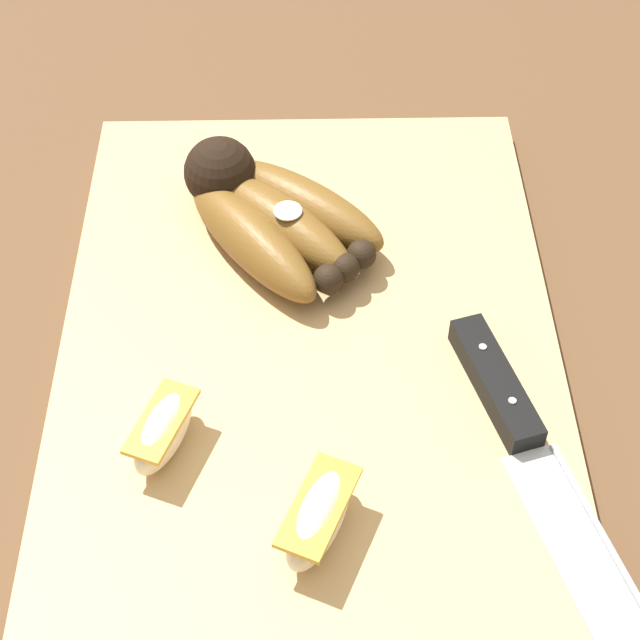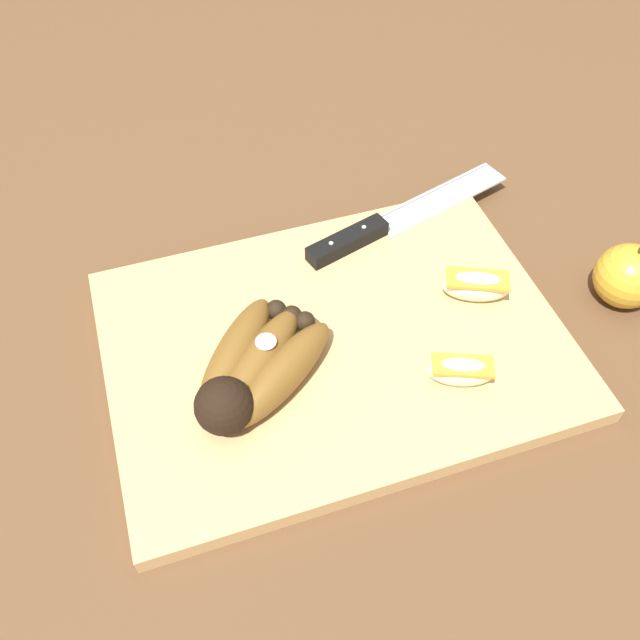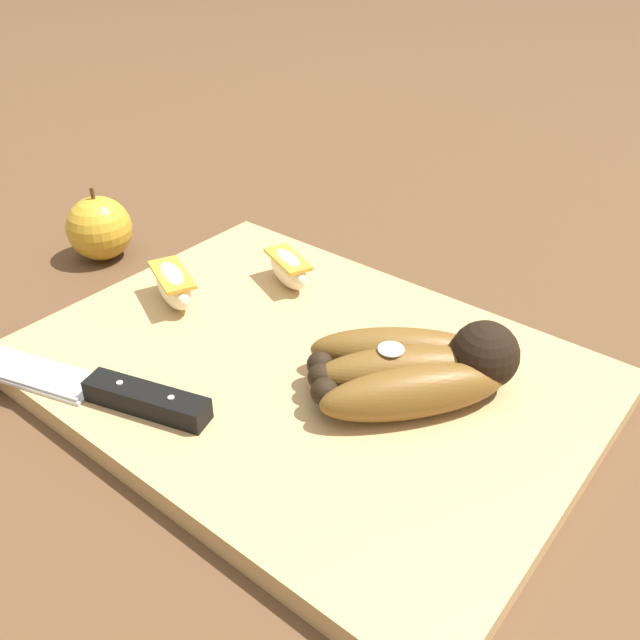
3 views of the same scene
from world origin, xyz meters
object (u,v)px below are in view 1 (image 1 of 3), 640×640
(banana_bunch, at_px, (269,214))
(chefs_knife, at_px, (528,445))
(apple_wedge_near, at_px, (319,516))
(apple_wedge_middle, at_px, (163,431))

(banana_bunch, relative_size, chefs_knife, 0.59)
(banana_bunch, bearing_deg, apple_wedge_near, -172.78)
(apple_wedge_near, bearing_deg, chefs_knife, -67.12)
(chefs_knife, bearing_deg, apple_wedge_middle, 88.19)
(banana_bunch, height_order, apple_wedge_near, banana_bunch)
(apple_wedge_near, distance_m, apple_wedge_middle, 0.11)
(banana_bunch, distance_m, apple_wedge_near, 0.25)
(apple_wedge_near, height_order, apple_wedge_middle, apple_wedge_near)
(apple_wedge_middle, bearing_deg, banana_bunch, -18.32)
(chefs_knife, distance_m, apple_wedge_near, 0.14)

